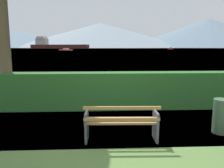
% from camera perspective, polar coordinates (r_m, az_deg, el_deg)
% --- Properties ---
extents(ground_plane, '(1400.00, 1400.00, 0.00)m').
position_cam_1_polar(ground_plane, '(5.45, 2.25, -13.59)').
color(ground_plane, '#4C6B33').
extents(water_surface, '(620.00, 620.00, 0.00)m').
position_cam_1_polar(water_surface, '(314.54, -2.76, 8.83)').
color(water_surface, '#7A99A8').
rests_on(water_surface, ground_plane).
extents(park_bench, '(1.67, 0.62, 0.87)m').
position_cam_1_polar(park_bench, '(5.25, 2.32, -9.56)').
color(park_bench, '#A0703F').
rests_on(park_bench, ground_plane).
extents(hedge_row, '(11.25, 0.68, 1.25)m').
position_cam_1_polar(hedge_row, '(7.90, 0.54, -1.64)').
color(hedge_row, '#285B23').
rests_on(hedge_row, ground_plane).
extents(trash_bin, '(0.44, 0.44, 0.85)m').
position_cam_1_polar(trash_bin, '(6.32, 25.63, -7.21)').
color(trash_bin, '#385138').
rests_on(trash_bin, ground_plane).
extents(cargo_ship_large, '(73.02, 28.58, 14.67)m').
position_cam_1_polar(cargo_ship_large, '(294.27, -13.90, 9.35)').
color(cargo_ship_large, '#471E19').
rests_on(cargo_ship_large, water_surface).
extents(fishing_boat_near, '(4.89, 2.64, 1.90)m').
position_cam_1_polar(fishing_boat_near, '(199.99, 14.34, 8.53)').
color(fishing_boat_near, '#B2332D').
rests_on(fishing_boat_near, water_surface).
extents(sailboat_mid, '(8.41, 7.06, 1.27)m').
position_cam_1_polar(sailboat_mid, '(133.46, -11.36, 8.33)').
color(sailboat_mid, '#B2332D').
rests_on(sailboat_mid, water_surface).
extents(distant_hills, '(906.26, 482.16, 67.51)m').
position_cam_1_polar(distant_hills, '(571.61, -0.31, 11.89)').
color(distant_hills, slate).
rests_on(distant_hills, ground_plane).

